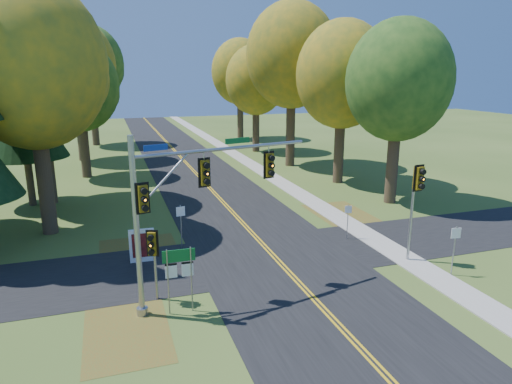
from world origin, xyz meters
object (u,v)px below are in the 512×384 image
object	(u,v)px
traffic_mast	(184,197)
route_sign_cluster	(179,267)
info_kiosk	(142,246)
east_signal_pole	(417,189)

from	to	relation	value
traffic_mast	route_sign_cluster	distance (m)	2.71
route_sign_cluster	info_kiosk	distance (m)	5.71
traffic_mast	route_sign_cluster	xyz separation A→B (m)	(-0.40, -0.67, -2.60)
traffic_mast	east_signal_pole	distance (m)	11.26
route_sign_cluster	info_kiosk	bearing A→B (deg)	101.89
traffic_mast	info_kiosk	bearing A→B (deg)	93.03
east_signal_pole	info_kiosk	distance (m)	13.60
east_signal_pole	route_sign_cluster	size ratio (longest dim) A/B	1.83
east_signal_pole	info_kiosk	xyz separation A→B (m)	(-12.62, 4.16, -2.89)
traffic_mast	route_sign_cluster	size ratio (longest dim) A/B	2.80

